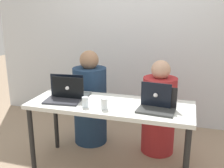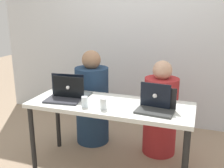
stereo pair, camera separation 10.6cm
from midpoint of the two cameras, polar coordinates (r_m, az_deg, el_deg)
The scene contains 10 objects.
back_wall at distance 3.77m, azimuth 7.57°, elevation 11.50°, with size 4.50×0.10×2.69m, color silver.
desk at distance 2.60m, azimuth 0.73°, elevation -5.79°, with size 1.61×0.61×0.73m.
person_on_left at distance 3.25m, azimuth -3.40°, elevation -4.02°, with size 0.44×0.44×1.16m.
person_on_right at distance 3.05m, azimuth 11.44°, elevation -6.24°, with size 0.47×0.47×1.09m.
laptop_front_right at distance 2.40m, azimuth 10.79°, elevation -4.78°, with size 0.35×0.26×0.21m.
laptop_front_left at distance 2.71m, azimuth -9.07°, elevation -2.21°, with size 0.38×0.31×0.25m.
laptop_back_right at distance 2.53m, azimuth 11.03°, elevation -3.61°, with size 0.31×0.30×0.24m.
laptop_back_left at distance 2.77m, azimuth -7.61°, elevation -1.75°, with size 0.34×0.28×0.23m.
water_glass_center at distance 2.41m, azimuth -0.64°, elevation -4.47°, with size 0.06×0.06×0.10m.
water_glass_left at distance 2.48m, azimuth -4.75°, elevation -4.02°, with size 0.06×0.06×0.10m.
Camera 2 is at (0.81, -2.28, 1.61)m, focal length 42.00 mm.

